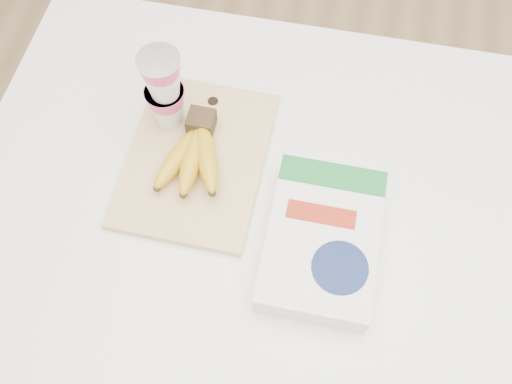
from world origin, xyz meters
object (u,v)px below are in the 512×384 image
(bananas, at_px, (194,153))
(cereal_box, at_px, (322,240))
(yogurt_stack, at_px, (164,89))
(cutting_board, at_px, (196,159))
(table, at_px, (297,292))

(bananas, xyz_separation_m, cereal_box, (0.25, -0.11, -0.01))
(yogurt_stack, bearing_deg, cutting_board, -46.45)
(table, distance_m, yogurt_stack, 0.66)
(cutting_board, xyz_separation_m, cereal_box, (0.25, -0.12, 0.02))
(bananas, height_order, cereal_box, bananas)
(cutting_board, height_order, cereal_box, cereal_box)
(bananas, xyz_separation_m, yogurt_stack, (-0.06, 0.07, 0.07))
(table, bearing_deg, cereal_box, -73.91)
(bananas, bearing_deg, table, -11.79)
(cutting_board, relative_size, yogurt_stack, 1.93)
(bananas, relative_size, cereal_box, 0.67)
(table, distance_m, bananas, 0.56)
(table, xyz_separation_m, cutting_board, (-0.23, 0.05, 0.48))
(bananas, bearing_deg, cutting_board, 89.05)
(cereal_box, bearing_deg, bananas, 155.27)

